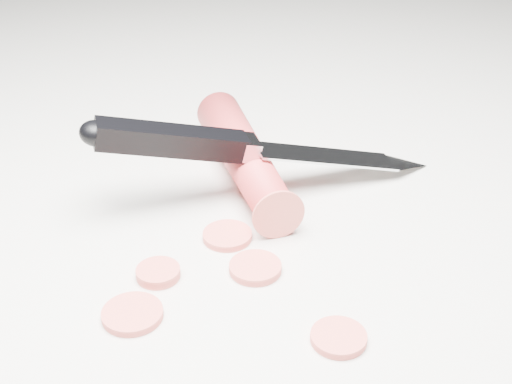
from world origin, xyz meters
TOP-DOWN VIEW (x-y plane):
  - ground at (0.00, 0.00)m, footprint 2.40×2.40m
  - carrot at (0.09, 0.07)m, footprint 0.09×0.19m
  - carrot_slice_0 at (0.03, -0.00)m, footprint 0.04×0.04m
  - carrot_slice_1 at (-0.03, -0.01)m, footprint 0.03×0.03m
  - carrot_slice_2 at (0.03, -0.13)m, footprint 0.04×0.04m
  - carrot_slice_3 at (0.03, -0.05)m, footprint 0.04×0.04m
  - carrot_slice_4 at (-0.07, -0.04)m, footprint 0.04×0.04m
  - kitchen_knife at (0.10, 0.04)m, footprint 0.30×0.11m

SIDE VIEW (x-z plane):
  - ground at x=0.00m, z-range 0.00..0.00m
  - carrot_slice_4 at x=-0.07m, z-range 0.00..0.01m
  - carrot_slice_2 at x=0.03m, z-range 0.00..0.01m
  - carrot_slice_0 at x=0.03m, z-range 0.00..0.01m
  - carrot_slice_3 at x=0.03m, z-range 0.00..0.01m
  - carrot_slice_1 at x=-0.03m, z-range 0.00..0.01m
  - carrot at x=0.09m, z-range 0.00..0.04m
  - kitchen_knife at x=0.10m, z-range 0.00..0.08m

